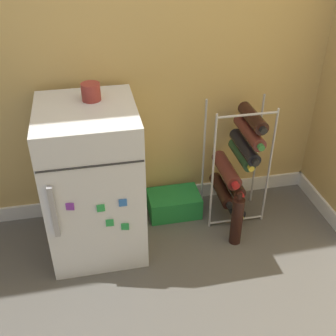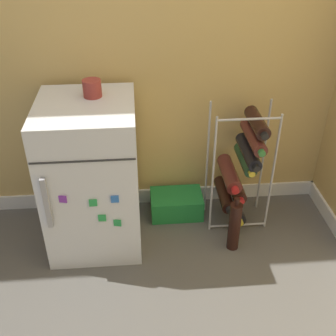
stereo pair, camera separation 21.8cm
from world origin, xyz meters
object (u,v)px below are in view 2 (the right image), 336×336
at_px(mini_fridge, 92,176).
at_px(wine_rack, 240,169).
at_px(soda_box, 176,204).
at_px(loose_bottle_floor, 234,226).
at_px(fridge_top_cup, 92,88).

height_order(mini_fridge, wine_rack, mini_fridge).
distance_m(wine_rack, soda_box, 0.44).
xyz_separation_m(wine_rack, loose_bottle_floor, (-0.06, -0.24, -0.20)).
bearing_deg(mini_fridge, loose_bottle_floor, -12.42).
relative_size(mini_fridge, wine_rack, 1.12).
relative_size(mini_fridge, soda_box, 2.65).
xyz_separation_m(soda_box, loose_bottle_floor, (0.27, -0.31, 0.08)).
bearing_deg(soda_box, loose_bottle_floor, -49.14).
distance_m(soda_box, loose_bottle_floor, 0.42).
relative_size(mini_fridge, fridge_top_cup, 8.99).
distance_m(mini_fridge, wine_rack, 0.79).
distance_m(mini_fridge, soda_box, 0.58).
distance_m(fridge_top_cup, loose_bottle_floor, 0.99).
distance_m(mini_fridge, loose_bottle_floor, 0.78).
height_order(wine_rack, soda_box, wine_rack).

